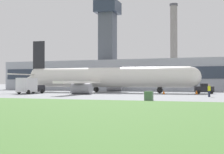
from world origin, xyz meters
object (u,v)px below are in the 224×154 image
at_px(pushback_tug, 204,89).
at_px(airplane, 104,78).
at_px(fuel_truck, 29,86).
at_px(ground_crew_person, 209,90).

bearing_deg(pushback_tug, airplane, -178.40).
distance_m(airplane, fuel_truck, 13.88).
bearing_deg(airplane, pushback_tug, 1.60).
bearing_deg(fuel_truck, ground_crew_person, -4.16).
xyz_separation_m(airplane, ground_crew_person, (18.96, -11.66, -1.91)).
distance_m(pushback_tug, ground_crew_person, 12.21).
height_order(fuel_truck, ground_crew_person, fuel_truck).
height_order(pushback_tug, fuel_truck, fuel_truck).
relative_size(airplane, fuel_truck, 6.18).
bearing_deg(ground_crew_person, airplane, 148.42).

